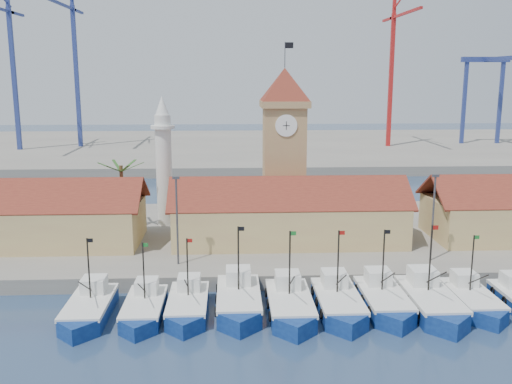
{
  "coord_description": "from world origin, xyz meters",
  "views": [
    {
      "loc": [
        -6.64,
        -43.52,
        20.27
      ],
      "look_at": [
        -3.82,
        18.0,
        7.66
      ],
      "focal_mm": 40.0,
      "sensor_mm": 36.0,
      "label": 1
    }
  ],
  "objects_px": {
    "boat_0": "(89,310)",
    "minaret": "(164,161)",
    "boat_5": "(339,305)",
    "clock_tower": "(284,144)"
  },
  "relations": [
    {
      "from": "boat_5",
      "to": "minaret",
      "type": "distance_m",
      "value": 32.28
    },
    {
      "from": "boat_5",
      "to": "clock_tower",
      "type": "relative_size",
      "value": 0.44
    },
    {
      "from": "boat_0",
      "to": "minaret",
      "type": "xyz_separation_m",
      "value": [
        3.75,
        25.64,
        8.98
      ]
    },
    {
      "from": "boat_0",
      "to": "boat_5",
      "type": "xyz_separation_m",
      "value": [
        21.42,
        0.15,
        0.04
      ]
    },
    {
      "from": "boat_0",
      "to": "minaret",
      "type": "bearing_deg",
      "value": 81.67
    },
    {
      "from": "boat_5",
      "to": "clock_tower",
      "type": "xyz_separation_m",
      "value": [
        -2.67,
        23.49,
        11.17
      ]
    },
    {
      "from": "boat_5",
      "to": "minaret",
      "type": "xyz_separation_m",
      "value": [
        -17.67,
        25.49,
        8.94
      ]
    },
    {
      "from": "boat_5",
      "to": "clock_tower",
      "type": "distance_m",
      "value": 26.15
    },
    {
      "from": "boat_0",
      "to": "boat_5",
      "type": "distance_m",
      "value": 21.42
    },
    {
      "from": "clock_tower",
      "to": "boat_5",
      "type": "bearing_deg",
      "value": -83.52
    }
  ]
}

